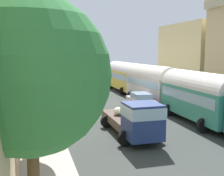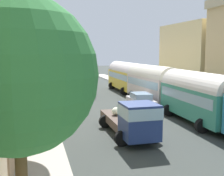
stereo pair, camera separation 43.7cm
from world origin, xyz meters
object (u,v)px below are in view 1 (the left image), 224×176
pedestrian_1 (45,97)px  parked_bus_1 (199,95)px  car_0 (83,91)px  pedestrian_0 (34,95)px  cargo_truck_0 (135,119)px  parked_bus_3 (124,75)px  pedestrian_2 (43,123)px  car_1 (70,82)px  car_3 (141,101)px  parked_bus_2 (151,82)px

pedestrian_1 → parked_bus_1: bearing=-38.5°
car_0 → pedestrian_0: pedestrian_0 is taller
parked_bus_1 → cargo_truck_0: bearing=-157.4°
parked_bus_1 → pedestrian_0: size_ratio=4.87×
pedestrian_0 → parked_bus_1: bearing=-43.4°
cargo_truck_0 → pedestrian_0: (-5.91, 14.11, -0.29)m
cargo_truck_0 → parked_bus_3: bearing=73.1°
pedestrian_0 → pedestrian_2: (0.36, -12.65, 0.08)m
parked_bus_1 → pedestrian_0: 16.79m
parked_bus_3 → cargo_truck_0: (-6.26, -20.60, -0.93)m
pedestrian_2 → pedestrian_0: bearing=91.6°
pedestrian_2 → car_1: bearing=78.5°
pedestrian_2 → car_0: bearing=71.0°
cargo_truck_0 → pedestrian_2: cargo_truck_0 is taller
parked_bus_1 → pedestrian_2: parked_bus_1 is taller
pedestrian_0 → car_1: bearing=66.8°
car_3 → cargo_truck_0: bearing=-114.4°
parked_bus_1 → car_1: size_ratio=2.35×
pedestrian_1 → pedestrian_2: size_ratio=1.01×
car_3 → parked_bus_3: bearing=78.6°
parked_bus_3 → car_0: bearing=-153.6°
parked_bus_2 → car_1: parked_bus_2 is taller
parked_bus_2 → parked_bus_3: (0.00, 9.00, -0.00)m
pedestrian_0 → pedestrian_2: size_ratio=0.94×
parked_bus_1 → pedestrian_1: parked_bus_1 is taller
parked_bus_3 → pedestrian_0: bearing=-151.9°
parked_bus_2 → cargo_truck_0: bearing=-118.4°
parked_bus_2 → car_1: bearing=113.0°
parked_bus_2 → pedestrian_0: parked_bus_2 is taller
parked_bus_3 → car_1: bearing=135.3°
car_1 → car_3: (4.11, -18.80, -0.02)m
parked_bus_2 → cargo_truck_0: size_ratio=1.19×
parked_bus_1 → car_3: bearing=113.4°
cargo_truck_0 → pedestrian_1: 12.48m
cargo_truck_0 → car_0: cargo_truck_0 is taller
cargo_truck_0 → car_3: size_ratio=1.62×
pedestrian_2 → pedestrian_1: bearing=86.3°
parked_bus_3 → car_1: (-6.59, 6.53, -1.39)m
parked_bus_2 → cargo_truck_0: (-6.26, -11.60, -0.93)m
parked_bus_1 → cargo_truck_0: parked_bus_1 is taller
parked_bus_1 → pedestrian_1: size_ratio=4.53×
car_3 → pedestrian_2: pedestrian_2 is taller
parked_bus_2 → cargo_truck_0: 13.22m
car_0 → pedestrian_2: bearing=-109.0°
pedestrian_0 → parked_bus_3: bearing=28.1°
car_0 → pedestrian_1: pedestrian_1 is taller
parked_bus_1 → parked_bus_2: bearing=90.0°
pedestrian_1 → pedestrian_0: bearing=111.0°
pedestrian_0 → pedestrian_1: 2.83m
car_3 → pedestrian_0: size_ratio=2.49×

